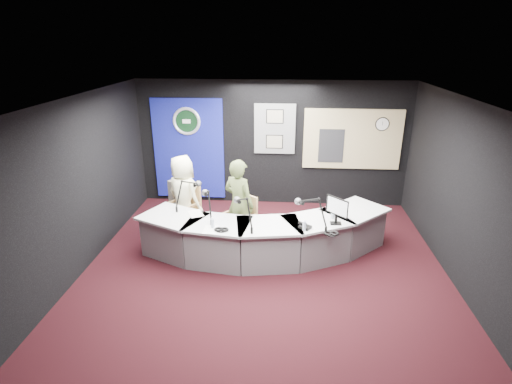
# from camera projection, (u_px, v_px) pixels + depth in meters

# --- Properties ---
(ground) EXTENTS (6.00, 6.00, 0.00)m
(ground) POSITION_uv_depth(u_px,v_px,m) (264.00, 271.00, 6.64)
(ground) COLOR black
(ground) RESTS_ON ground
(ceiling) EXTENTS (6.00, 6.00, 0.02)m
(ceiling) POSITION_uv_depth(u_px,v_px,m) (266.00, 101.00, 5.62)
(ceiling) COLOR silver
(ceiling) RESTS_ON ground
(wall_back) EXTENTS (6.00, 0.02, 2.80)m
(wall_back) POSITION_uv_depth(u_px,v_px,m) (272.00, 144.00, 8.92)
(wall_back) COLOR black
(wall_back) RESTS_ON ground
(wall_front) EXTENTS (6.00, 0.02, 2.80)m
(wall_front) POSITION_uv_depth(u_px,v_px,m) (246.00, 323.00, 3.35)
(wall_front) COLOR black
(wall_front) RESTS_ON ground
(wall_left) EXTENTS (0.02, 6.00, 2.80)m
(wall_left) POSITION_uv_depth(u_px,v_px,m) (77.00, 188.00, 6.34)
(wall_left) COLOR black
(wall_left) RESTS_ON ground
(wall_right) EXTENTS (0.02, 6.00, 2.80)m
(wall_right) POSITION_uv_depth(u_px,v_px,m) (466.00, 199.00, 5.92)
(wall_right) COLOR black
(wall_right) RESTS_ON ground
(broadcast_desk) EXTENTS (4.50, 1.90, 0.75)m
(broadcast_desk) POSITION_uv_depth(u_px,v_px,m) (263.00, 236.00, 7.02)
(broadcast_desk) COLOR #BABDBF
(broadcast_desk) RESTS_ON ground
(backdrop_panel) EXTENTS (1.60, 0.05, 2.30)m
(backdrop_panel) POSITION_uv_depth(u_px,v_px,m) (189.00, 149.00, 9.08)
(backdrop_panel) COLOR navy
(backdrop_panel) RESTS_ON wall_back
(agency_seal) EXTENTS (0.63, 0.07, 0.63)m
(agency_seal) POSITION_uv_depth(u_px,v_px,m) (187.00, 121.00, 8.80)
(agency_seal) COLOR silver
(agency_seal) RESTS_ON backdrop_panel
(seal_center) EXTENTS (0.48, 0.01, 0.48)m
(seal_center) POSITION_uv_depth(u_px,v_px,m) (187.00, 121.00, 8.81)
(seal_center) COLOR black
(seal_center) RESTS_ON backdrop_panel
(pinboard) EXTENTS (0.90, 0.04, 1.10)m
(pinboard) POSITION_uv_depth(u_px,v_px,m) (275.00, 129.00, 8.76)
(pinboard) COLOR slate
(pinboard) RESTS_ON wall_back
(framed_photo_upper) EXTENTS (0.34, 0.02, 0.27)m
(framed_photo_upper) POSITION_uv_depth(u_px,v_px,m) (275.00, 117.00, 8.63)
(framed_photo_upper) COLOR gray
(framed_photo_upper) RESTS_ON pinboard
(framed_photo_lower) EXTENTS (0.34, 0.02, 0.27)m
(framed_photo_lower) POSITION_uv_depth(u_px,v_px,m) (274.00, 142.00, 8.83)
(framed_photo_lower) COLOR gray
(framed_photo_lower) RESTS_ON pinboard
(booth_window_frame) EXTENTS (2.12, 0.06, 1.32)m
(booth_window_frame) POSITION_uv_depth(u_px,v_px,m) (352.00, 139.00, 8.72)
(booth_window_frame) COLOR tan
(booth_window_frame) RESTS_ON wall_back
(booth_glow) EXTENTS (2.00, 0.02, 1.20)m
(booth_glow) POSITION_uv_depth(u_px,v_px,m) (352.00, 139.00, 8.71)
(booth_glow) COLOR #FFE2A1
(booth_glow) RESTS_ON booth_window_frame
(equipment_rack) EXTENTS (0.55, 0.02, 0.75)m
(equipment_rack) POSITION_uv_depth(u_px,v_px,m) (331.00, 146.00, 8.77)
(equipment_rack) COLOR black
(equipment_rack) RESTS_ON booth_window_frame
(wall_clock) EXTENTS (0.28, 0.01, 0.28)m
(wall_clock) POSITION_uv_depth(u_px,v_px,m) (382.00, 124.00, 8.52)
(wall_clock) COLOR white
(wall_clock) RESTS_ON booth_window_frame
(armchair_left) EXTENTS (0.76, 0.76, 0.97)m
(armchair_left) POSITION_uv_depth(u_px,v_px,m) (184.00, 210.00, 7.79)
(armchair_left) COLOR #AA7F4D
(armchair_left) RESTS_ON ground
(armchair_right) EXTENTS (0.76, 0.76, 0.95)m
(armchair_right) POSITION_uv_depth(u_px,v_px,m) (239.00, 222.00, 7.30)
(armchair_right) COLOR #AA7F4D
(armchair_right) RESTS_ON ground
(draped_jacket) EXTENTS (0.47, 0.37, 0.70)m
(draped_jacket) POSITION_uv_depth(u_px,v_px,m) (178.00, 199.00, 7.94)
(draped_jacket) COLOR #656055
(draped_jacket) RESTS_ON armchair_left
(person_man) EXTENTS (0.92, 0.84, 1.58)m
(person_man) POSITION_uv_depth(u_px,v_px,m) (183.00, 195.00, 7.68)
(person_man) COLOR #FFFECB
(person_man) RESTS_ON ground
(person_woman) EXTENTS (0.73, 0.66, 1.67)m
(person_woman) POSITION_uv_depth(u_px,v_px,m) (239.00, 204.00, 7.17)
(person_woman) COLOR #4E5C30
(person_woman) RESTS_ON ground
(computer_monitor) EXTENTS (0.33, 0.35, 0.31)m
(computer_monitor) POSITION_uv_depth(u_px,v_px,m) (337.00, 206.00, 6.49)
(computer_monitor) COLOR black
(computer_monitor) RESTS_ON broadcast_desk
(desk_phone) EXTENTS (0.23, 0.22, 0.04)m
(desk_phone) POSITION_uv_depth(u_px,v_px,m) (305.00, 227.00, 6.44)
(desk_phone) COLOR black
(desk_phone) RESTS_ON broadcast_desk
(headphones_near) EXTENTS (0.20, 0.20, 0.03)m
(headphones_near) POSITION_uv_depth(u_px,v_px,m) (331.00, 233.00, 6.25)
(headphones_near) COLOR black
(headphones_near) RESTS_ON broadcast_desk
(headphones_far) EXTENTS (0.20, 0.20, 0.03)m
(headphones_far) POSITION_uv_depth(u_px,v_px,m) (221.00, 229.00, 6.37)
(headphones_far) COLOR black
(headphones_far) RESTS_ON broadcast_desk
(paper_stack) EXTENTS (0.35, 0.39, 0.00)m
(paper_stack) POSITION_uv_depth(u_px,v_px,m) (196.00, 214.00, 6.99)
(paper_stack) COLOR white
(paper_stack) RESTS_ON broadcast_desk
(notepad) EXTENTS (0.22, 0.32, 0.00)m
(notepad) POSITION_uv_depth(u_px,v_px,m) (211.00, 230.00, 6.41)
(notepad) COLOR white
(notepad) RESTS_ON broadcast_desk
(boom_mic_a) EXTENTS (0.41, 0.67, 0.60)m
(boom_mic_a) POSITION_uv_depth(u_px,v_px,m) (187.00, 191.00, 7.19)
(boom_mic_a) COLOR black
(boom_mic_a) RESTS_ON broadcast_desk
(boom_mic_b) EXTENTS (0.33, 0.70, 0.60)m
(boom_mic_b) POSITION_uv_depth(u_px,v_px,m) (208.00, 201.00, 6.74)
(boom_mic_b) COLOR black
(boom_mic_b) RESTS_ON broadcast_desk
(boom_mic_c) EXTENTS (0.41, 0.67, 0.60)m
(boom_mic_c) POSITION_uv_depth(u_px,v_px,m) (244.00, 209.00, 6.44)
(boom_mic_c) COLOR black
(boom_mic_c) RESTS_ON broadcast_desk
(boom_mic_d) EXTENTS (0.56, 0.56, 0.60)m
(boom_mic_d) POSITION_uv_depth(u_px,v_px,m) (312.00, 209.00, 6.42)
(boom_mic_d) COLOR black
(boom_mic_d) RESTS_ON broadcast_desk
(water_bottles) EXTENTS (2.04, 0.57, 0.18)m
(water_bottles) POSITION_uv_depth(u_px,v_px,m) (274.00, 218.00, 6.61)
(water_bottles) COLOR silver
(water_bottles) RESTS_ON broadcast_desk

